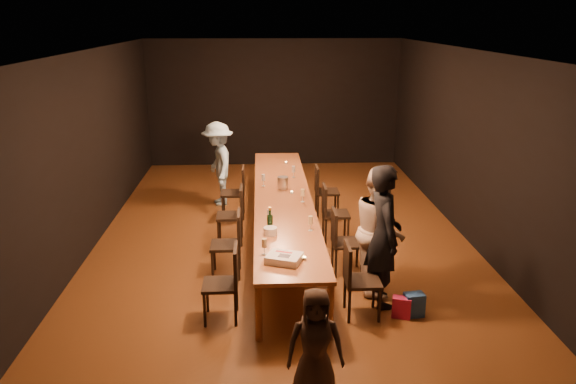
{
  "coord_description": "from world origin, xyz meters",
  "views": [
    {
      "loc": [
        -0.36,
        -8.44,
        3.49
      ],
      "look_at": [
        0.05,
        -0.52,
        1.0
      ],
      "focal_mm": 35.0,
      "sensor_mm": 36.0,
      "label": 1
    }
  ],
  "objects_px": {
    "man_blue": "(218,164)",
    "plate_stack": "(270,231)",
    "woman_tan": "(379,229)",
    "chair_right_2": "(336,213)",
    "ice_bucket": "(283,183)",
    "chair_left_3": "(233,192)",
    "chair_right_3": "(327,191)",
    "chair_left_2": "(230,215)",
    "chair_left_0": "(220,284)",
    "chair_left_1": "(226,244)",
    "child": "(315,344)",
    "table": "(283,200)",
    "chair_right_1": "(347,242)",
    "woman_birthday": "(384,236)",
    "chair_right_0": "(363,280)",
    "champagne_bottle": "(270,219)",
    "birthday_cake": "(284,258)"
  },
  "relations": [
    {
      "from": "chair_right_1",
      "to": "chair_left_1",
      "type": "distance_m",
      "value": 1.7
    },
    {
      "from": "chair_right_2",
      "to": "chair_left_2",
      "type": "height_order",
      "value": "same"
    },
    {
      "from": "child",
      "to": "chair_right_2",
      "type": "bearing_deg",
      "value": 79.32
    },
    {
      "from": "chair_left_0",
      "to": "man_blue",
      "type": "distance_m",
      "value": 4.38
    },
    {
      "from": "woman_tan",
      "to": "chair_left_2",
      "type": "bearing_deg",
      "value": 53.61
    },
    {
      "from": "man_blue",
      "to": "plate_stack",
      "type": "xyz_separation_m",
      "value": [
        0.91,
        -3.55,
        -0.0
      ]
    },
    {
      "from": "plate_stack",
      "to": "child",
      "type": "bearing_deg",
      "value": -80.89
    },
    {
      "from": "chair_right_3",
      "to": "champagne_bottle",
      "type": "distance_m",
      "value": 2.88
    },
    {
      "from": "chair_left_0",
      "to": "child",
      "type": "bearing_deg",
      "value": -146.43
    },
    {
      "from": "chair_right_2",
      "to": "chair_left_2",
      "type": "relative_size",
      "value": 1.0
    },
    {
      "from": "chair_left_3",
      "to": "plate_stack",
      "type": "relative_size",
      "value": 5.19
    },
    {
      "from": "chair_left_2",
      "to": "man_blue",
      "type": "relative_size",
      "value": 0.58
    },
    {
      "from": "woman_birthday",
      "to": "child",
      "type": "height_order",
      "value": "woman_birthday"
    },
    {
      "from": "chair_left_1",
      "to": "chair_left_0",
      "type": "bearing_deg",
      "value": -180.0
    },
    {
      "from": "chair_left_0",
      "to": "woman_tan",
      "type": "xyz_separation_m",
      "value": [
        2.03,
        0.71,
        0.37
      ]
    },
    {
      "from": "woman_birthday",
      "to": "man_blue",
      "type": "xyz_separation_m",
      "value": [
        -2.3,
        4.05,
        -0.1
      ]
    },
    {
      "from": "woman_birthday",
      "to": "birthday_cake",
      "type": "xyz_separation_m",
      "value": [
        -1.25,
        -0.36,
        -0.11
      ]
    },
    {
      "from": "chair_left_2",
      "to": "chair_left_3",
      "type": "height_order",
      "value": "same"
    },
    {
      "from": "chair_left_0",
      "to": "chair_left_3",
      "type": "relative_size",
      "value": 1.0
    },
    {
      "from": "chair_right_1",
      "to": "chair_left_1",
      "type": "relative_size",
      "value": 1.0
    },
    {
      "from": "chair_left_2",
      "to": "ice_bucket",
      "type": "distance_m",
      "value": 1.06
    },
    {
      "from": "chair_left_1",
      "to": "plate_stack",
      "type": "relative_size",
      "value": 5.19
    },
    {
      "from": "chair_left_1",
      "to": "chair_left_2",
      "type": "bearing_deg",
      "value": 0.0
    },
    {
      "from": "chair_right_2",
      "to": "man_blue",
      "type": "distance_m",
      "value": 2.82
    },
    {
      "from": "chair_right_0",
      "to": "chair_right_1",
      "type": "xyz_separation_m",
      "value": [
        0.0,
        1.2,
        0.0
      ]
    },
    {
      "from": "chair_right_2",
      "to": "champagne_bottle",
      "type": "height_order",
      "value": "champagne_bottle"
    },
    {
      "from": "chair_left_3",
      "to": "man_blue",
      "type": "height_order",
      "value": "man_blue"
    },
    {
      "from": "chair_right_0",
      "to": "woman_tan",
      "type": "bearing_deg",
      "value": 154.88
    },
    {
      "from": "chair_left_0",
      "to": "plate_stack",
      "type": "distance_m",
      "value": 1.07
    },
    {
      "from": "chair_left_2",
      "to": "chair_right_0",
      "type": "bearing_deg",
      "value": -144.69
    },
    {
      "from": "ice_bucket",
      "to": "chair_left_3",
      "type": "bearing_deg",
      "value": 139.74
    },
    {
      "from": "woman_birthday",
      "to": "child",
      "type": "bearing_deg",
      "value": 146.95
    },
    {
      "from": "chair_left_2",
      "to": "chair_left_1",
      "type": "bearing_deg",
      "value": -180.0
    },
    {
      "from": "woman_tan",
      "to": "child",
      "type": "height_order",
      "value": "woman_tan"
    },
    {
      "from": "woman_tan",
      "to": "plate_stack",
      "type": "bearing_deg",
      "value": 89.08
    },
    {
      "from": "chair_right_3",
      "to": "child",
      "type": "relative_size",
      "value": 0.83
    },
    {
      "from": "woman_tan",
      "to": "table",
      "type": "bearing_deg",
      "value": 38.33
    },
    {
      "from": "man_blue",
      "to": "chair_right_3",
      "type": "bearing_deg",
      "value": 56.08
    },
    {
      "from": "woman_tan",
      "to": "ice_bucket",
      "type": "relative_size",
      "value": 8.27
    },
    {
      "from": "chair_left_1",
      "to": "chair_left_3",
      "type": "relative_size",
      "value": 1.0
    },
    {
      "from": "woman_birthday",
      "to": "plate_stack",
      "type": "bearing_deg",
      "value": 66.78
    },
    {
      "from": "table",
      "to": "chair_right_1",
      "type": "distance_m",
      "value": 1.49
    },
    {
      "from": "chair_right_0",
      "to": "chair_left_2",
      "type": "height_order",
      "value": "same"
    },
    {
      "from": "chair_right_0",
      "to": "plate_stack",
      "type": "relative_size",
      "value": 5.19
    },
    {
      "from": "chair_left_0",
      "to": "plate_stack",
      "type": "bearing_deg",
      "value": -36.98
    },
    {
      "from": "woman_tan",
      "to": "ice_bucket",
      "type": "bearing_deg",
      "value": 31.77
    },
    {
      "from": "woman_birthday",
      "to": "plate_stack",
      "type": "xyz_separation_m",
      "value": [
        -1.39,
        0.5,
        -0.11
      ]
    },
    {
      "from": "woman_tan",
      "to": "chair_right_2",
      "type": "bearing_deg",
      "value": 14.49
    },
    {
      "from": "chair_right_3",
      "to": "plate_stack",
      "type": "height_order",
      "value": "chair_right_3"
    },
    {
      "from": "chair_right_1",
      "to": "champagne_bottle",
      "type": "relative_size",
      "value": 2.84
    }
  ]
}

